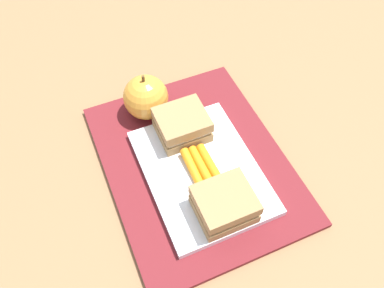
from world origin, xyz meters
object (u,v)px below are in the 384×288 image
food_tray (201,171)px  carrot_sticks_bundle (201,167)px  sandwich_half_left (224,204)px  apple (146,97)px  sandwich_half_right (182,125)px

food_tray → carrot_sticks_bundle: size_ratio=3.02×
sandwich_half_left → apple: bearing=8.6°
sandwich_half_left → food_tray: bearing=0.0°
food_tray → sandwich_half_right: (0.08, 0.00, 0.03)m
carrot_sticks_bundle → apple: 0.16m
apple → sandwich_half_left: bearing=-171.4°
carrot_sticks_bundle → sandwich_half_left: bearing=-179.9°
food_tray → sandwich_half_left: (-0.08, 0.00, 0.03)m
sandwich_half_left → sandwich_half_right: 0.16m
sandwich_half_left → carrot_sticks_bundle: 0.08m
food_tray → sandwich_half_right: 0.08m
food_tray → sandwich_half_right: size_ratio=2.88×
carrot_sticks_bundle → apple: (0.15, 0.03, 0.02)m
food_tray → sandwich_half_left: 0.08m
sandwich_half_right → apple: 0.08m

